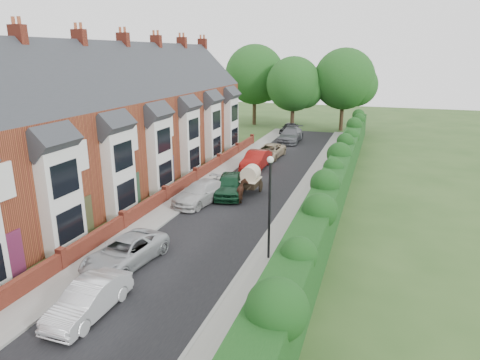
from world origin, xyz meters
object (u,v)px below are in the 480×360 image
object	(u,v)px
car_silver_b	(125,252)
car_beige	(270,151)
lamppost	(270,195)
car_grey	(291,135)
car_white	(201,193)
horse	(242,191)
horse_cart	(250,177)
car_red	(256,160)
car_green	(230,185)
car_black	(289,128)
car_silver_a	(89,299)

from	to	relation	value
car_silver_b	car_beige	xyz separation A→B (m)	(0.98, 22.99, -0.00)
car_silver_b	car_beige	bearing A→B (deg)	94.91
lamppost	car_grey	xyz separation A→B (m)	(-5.00, 28.51, -2.50)
car_white	lamppost	bearing A→B (deg)	-32.60
car_beige	car_silver_b	bearing A→B (deg)	-88.79
horse	horse_cart	bearing A→B (deg)	-106.36
car_silver_b	car_red	world-z (taller)	car_red
car_green	horse_cart	size ratio (longest dim) A/B	1.63
car_black	horse_cart	xyz separation A→B (m)	(2.45, -24.26, 0.51)
car_silver_a	car_black	world-z (taller)	car_black
car_red	car_green	bearing A→B (deg)	-86.58
car_grey	car_black	world-z (taller)	car_grey
car_silver_a	horse	size ratio (longest dim) A/B	2.37
car_green	car_grey	world-z (taller)	car_grey
car_white	car_beige	bearing A→B (deg)	98.73
car_silver_b	lamppost	bearing A→B (deg)	29.84
car_silver_b	car_beige	distance (m)	23.01
car_black	car_red	bearing A→B (deg)	-81.24
car_grey	horse	distance (m)	20.85
car_green	horse	distance (m)	1.54
lamppost	horse_cart	distance (m)	10.49
car_black	horse	size ratio (longest dim) A/B	2.30
lamppost	car_silver_a	bearing A→B (deg)	-129.08
car_beige	car_black	world-z (taller)	car_black
car_green	car_grey	size ratio (longest dim) A/B	0.85
car_green	horse	world-z (taller)	car_green
car_grey	horse_cart	world-z (taller)	horse_cart
car_red	car_black	size ratio (longest dim) A/B	1.20
car_silver_b	car_white	bearing A→B (deg)	98.10
car_red	car_black	xyz separation A→B (m)	(-0.90, 17.56, -0.10)
car_white	horse_cart	size ratio (longest dim) A/B	1.70
car_beige	horse_cart	distance (m)	10.98
car_red	car_grey	distance (m)	12.30
car_silver_a	car_red	world-z (taller)	car_red
car_grey	horse_cart	bearing A→B (deg)	-87.45
car_silver_a	horse_cart	xyz separation A→B (m)	(1.47, 16.07, 0.52)
lamppost	car_silver_b	world-z (taller)	lamppost
lamppost	car_silver_a	world-z (taller)	lamppost
car_red	car_white	bearing A→B (deg)	-94.78
car_grey	car_black	size ratio (longest dim) A/B	1.41
car_white	horse	size ratio (longest dim) A/B	2.86
car_white	car_black	distance (m)	27.18
car_silver_a	car_grey	world-z (taller)	car_grey
car_beige	lamppost	bearing A→B (deg)	-71.78
horse	horse_cart	size ratio (longest dim) A/B	0.59
car_silver_a	car_green	size ratio (longest dim) A/B	0.86
car_green	car_silver_b	bearing A→B (deg)	-109.37
car_silver_a	car_black	bearing A→B (deg)	91.72
car_red	horse_cart	size ratio (longest dim) A/B	1.63
car_black	car_grey	bearing A→B (deg)	-70.32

